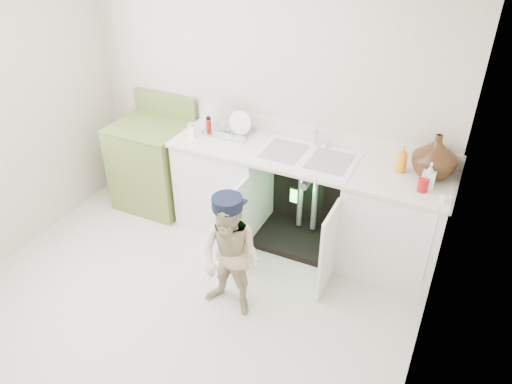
% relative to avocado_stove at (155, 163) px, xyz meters
% --- Properties ---
extents(ground, '(3.50, 3.50, 0.00)m').
position_rel_avocado_stove_xyz_m(ground, '(1.05, -1.18, -0.45)').
color(ground, beige).
rests_on(ground, ground).
extents(room_shell, '(6.00, 5.50, 1.26)m').
position_rel_avocado_stove_xyz_m(room_shell, '(1.05, -1.18, 0.80)').
color(room_shell, '#BCB2A1').
rests_on(room_shell, ground).
extents(counter_run, '(2.44, 1.02, 1.26)m').
position_rel_avocado_stove_xyz_m(counter_run, '(1.64, 0.03, 0.03)').
color(counter_run, silver).
rests_on(counter_run, ground).
extents(avocado_stove, '(0.71, 0.65, 1.10)m').
position_rel_avocado_stove_xyz_m(avocado_stove, '(0.00, 0.00, 0.00)').
color(avocado_stove, olive).
rests_on(avocado_stove, ground).
extents(repair_worker, '(0.52, 0.91, 1.04)m').
position_rel_avocado_stove_xyz_m(repair_worker, '(1.41, -1.02, 0.07)').
color(repair_worker, beige).
rests_on(repair_worker, ground).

